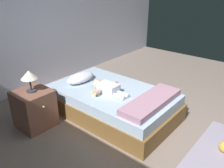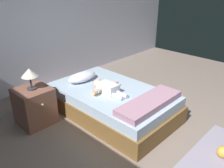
# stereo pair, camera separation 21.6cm
# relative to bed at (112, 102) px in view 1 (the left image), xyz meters

# --- Properties ---
(ground_plane) EXTENTS (8.00, 8.00, 0.00)m
(ground_plane) POSITION_rel_bed_xyz_m (-0.22, -1.18, -0.20)
(ground_plane) COLOR gray
(wall_behind_bed) EXTENTS (8.00, 0.12, 2.71)m
(wall_behind_bed) POSITION_rel_bed_xyz_m (-0.22, 1.82, 1.15)
(wall_behind_bed) COLOR silver
(wall_behind_bed) RESTS_ON ground_plane
(bed) EXTENTS (1.17, 1.94, 0.41)m
(bed) POSITION_rel_bed_xyz_m (0.00, 0.00, 0.00)
(bed) COLOR brown
(bed) RESTS_ON ground_plane
(pillow) EXTENTS (0.53, 0.27, 0.14)m
(pillow) POSITION_rel_bed_xyz_m (-0.09, 0.59, 0.28)
(pillow) COLOR white
(pillow) RESTS_ON bed
(baby) EXTENTS (0.52, 0.63, 0.15)m
(baby) POSITION_rel_bed_xyz_m (-0.10, 0.01, 0.28)
(baby) COLOR white
(baby) RESTS_ON bed
(toothbrush) EXTENTS (0.10, 0.14, 0.02)m
(toothbrush) POSITION_rel_bed_xyz_m (0.12, 0.06, 0.22)
(toothbrush) COLOR #AB3B9E
(toothbrush) RESTS_ON bed
(nightstand) EXTENTS (0.47, 0.50, 0.55)m
(nightstand) POSITION_rel_bed_xyz_m (-0.96, 0.64, 0.07)
(nightstand) COLOR brown
(nightstand) RESTS_ON ground_plane
(lamp) EXTENTS (0.22, 0.22, 0.31)m
(lamp) POSITION_rel_bed_xyz_m (-0.96, 0.64, 0.58)
(lamp) COLOR #333338
(lamp) RESTS_ON nightstand
(blanket) EXTENTS (1.05, 0.35, 0.09)m
(blanket) POSITION_rel_bed_xyz_m (0.00, -0.69, 0.26)
(blanket) COLOR #AF8097
(blanket) RESTS_ON bed
(toy_block) EXTENTS (0.07, 0.07, 0.06)m
(toy_block) POSITION_rel_bed_xyz_m (-0.29, 0.07, 0.24)
(toy_block) COLOR #E6B64B
(toy_block) RESTS_ON bed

